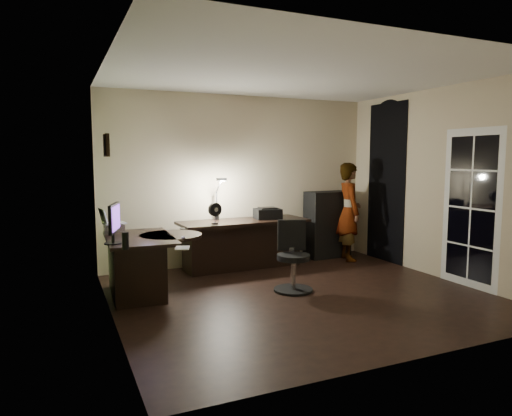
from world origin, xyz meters
name	(u,v)px	position (x,y,z in m)	size (l,w,h in m)	color
floor	(301,295)	(0.00, 0.00, -0.01)	(4.50, 4.00, 0.01)	black
ceiling	(303,74)	(0.00, 0.00, 2.71)	(4.50, 4.00, 0.01)	silver
wall_back	(241,180)	(0.00, 2.00, 1.35)	(4.50, 0.01, 2.70)	beige
wall_front	(422,202)	(0.00, -2.00, 1.35)	(4.50, 0.01, 2.70)	beige
wall_left	(109,193)	(-2.25, 0.00, 1.35)	(0.01, 4.00, 2.70)	beige
wall_right	(441,183)	(2.25, 0.00, 1.35)	(0.01, 4.00, 2.70)	beige
green_wall_overlay	(111,193)	(-2.24, 0.00, 1.35)	(0.00, 4.00, 2.70)	#495F25
arched_doorway	(386,183)	(2.24, 1.15, 1.30)	(0.01, 0.90, 2.60)	black
french_door	(471,208)	(2.24, -0.55, 1.05)	(0.02, 0.92, 2.10)	white
framed_picture	(106,145)	(-2.22, 0.45, 1.85)	(0.04, 0.30, 0.25)	black
desk_left	(140,266)	(-1.83, 0.83, 0.37)	(0.79, 1.28, 0.74)	black
desk_right	(244,244)	(-0.12, 1.59, 0.38)	(2.01, 0.70, 0.75)	black
cabinet	(327,224)	(1.52, 1.78, 0.57)	(0.76, 0.38, 1.14)	black
laptop_stand	(114,228)	(-2.08, 1.30, 0.79)	(0.27, 0.22, 0.11)	silver
laptop	(114,216)	(-2.07, 1.30, 0.95)	(0.30, 0.28, 0.20)	silver
monitor	(113,229)	(-2.18, 0.48, 0.90)	(0.10, 0.51, 0.33)	black
mouse	(183,237)	(-1.36, 0.50, 0.75)	(0.05, 0.08, 0.03)	silver
phone	(182,229)	(-1.18, 1.24, 0.74)	(0.07, 0.14, 0.01)	black
pen	(170,235)	(-1.45, 0.79, 0.74)	(0.01, 0.14, 0.01)	black
speaker	(125,241)	(-2.09, 0.10, 0.83)	(0.07, 0.07, 0.19)	black
notepad	(182,248)	(-1.52, -0.09, 0.74)	(0.15, 0.21, 0.01)	silver
desk_fan	(215,213)	(-0.65, 1.41, 0.91)	(0.20, 0.11, 0.31)	black
headphones	(269,214)	(0.41, 1.79, 0.80)	(0.20, 0.08, 0.09)	#150A99
printer	(268,213)	(0.29, 1.60, 0.84)	(0.40, 0.31, 0.18)	black
desk_lamp	(217,197)	(-0.48, 1.83, 1.10)	(0.17, 0.32, 0.70)	black
office_chair	(293,257)	(0.00, 0.20, 0.45)	(0.50, 0.50, 0.90)	black
person	(349,212)	(1.71, 1.43, 0.82)	(0.58, 0.39, 1.63)	#D8A88C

